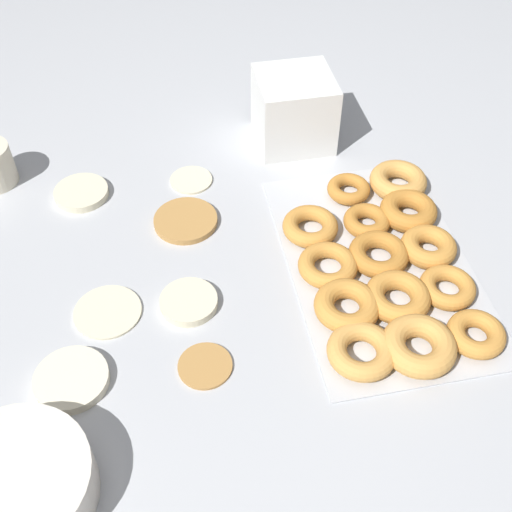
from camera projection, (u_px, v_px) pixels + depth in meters
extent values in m
plane|color=#B2B5BA|center=(205.00, 269.00, 1.09)|extent=(3.00, 3.00, 0.00)
cylinder|color=beige|center=(81.00, 193.00, 1.21)|extent=(0.10, 0.10, 0.01)
cylinder|color=beige|center=(189.00, 302.00, 1.03)|extent=(0.09, 0.09, 0.01)
cylinder|color=#B27F42|center=(186.00, 221.00, 1.16)|extent=(0.12, 0.12, 0.01)
cylinder|color=beige|center=(71.00, 379.00, 0.93)|extent=(0.11, 0.11, 0.02)
cylinder|color=beige|center=(107.00, 311.00, 1.02)|extent=(0.11, 0.11, 0.01)
cylinder|color=beige|center=(191.00, 179.00, 1.24)|extent=(0.08, 0.08, 0.01)
cylinder|color=#B27F42|center=(205.00, 365.00, 0.95)|extent=(0.08, 0.08, 0.01)
cube|color=silver|center=(378.00, 263.00, 1.09)|extent=(0.49, 0.30, 0.01)
torus|color=#C68438|center=(476.00, 334.00, 0.97)|extent=(0.09, 0.09, 0.03)
torus|color=#C68438|center=(447.00, 287.00, 1.03)|extent=(0.09, 0.09, 0.03)
torus|color=#C68438|center=(428.00, 247.00, 1.09)|extent=(0.10, 0.10, 0.03)
torus|color=#B7752D|center=(408.00, 211.00, 1.15)|extent=(0.10, 0.10, 0.03)
torus|color=#D19347|center=(398.00, 181.00, 1.21)|extent=(0.11, 0.11, 0.03)
torus|color=#D19347|center=(419.00, 346.00, 0.95)|extent=(0.11, 0.11, 0.04)
torus|color=#C68438|center=(398.00, 297.00, 1.02)|extent=(0.11, 0.11, 0.03)
torus|color=#B7752D|center=(378.00, 254.00, 1.08)|extent=(0.10, 0.10, 0.03)
torus|color=#B7752D|center=(367.00, 221.00, 1.14)|extent=(0.08, 0.08, 0.03)
torus|color=#B7752D|center=(349.00, 189.00, 1.20)|extent=(0.08, 0.08, 0.02)
torus|color=#D19347|center=(362.00, 351.00, 0.95)|extent=(0.10, 0.10, 0.03)
torus|color=#C68438|center=(347.00, 306.00, 1.00)|extent=(0.10, 0.10, 0.03)
torus|color=#C68438|center=(328.00, 265.00, 1.06)|extent=(0.10, 0.10, 0.03)
torus|color=#C68438|center=(310.00, 226.00, 1.13)|extent=(0.10, 0.10, 0.03)
cylinder|color=silver|center=(15.00, 487.00, 0.80)|extent=(0.20, 0.20, 0.06)
cube|color=white|center=(293.00, 134.00, 1.33)|extent=(0.14, 0.15, 0.02)
cube|color=white|center=(293.00, 125.00, 1.31)|extent=(0.14, 0.15, 0.02)
cube|color=white|center=(294.00, 115.00, 1.29)|extent=(0.14, 0.15, 0.02)
cube|color=white|center=(294.00, 105.00, 1.27)|extent=(0.14, 0.15, 0.02)
cube|color=white|center=(295.00, 94.00, 1.26)|extent=(0.14, 0.15, 0.02)
cube|color=white|center=(295.00, 84.00, 1.24)|extent=(0.14, 0.15, 0.02)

